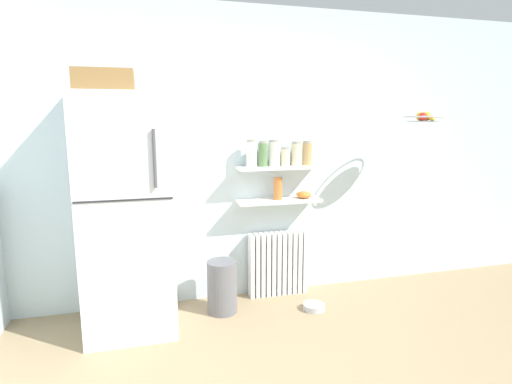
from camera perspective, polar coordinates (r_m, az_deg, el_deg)
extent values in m
cube|color=silver|center=(3.80, 1.25, 5.02)|extent=(7.04, 0.10, 2.60)
cube|color=silver|center=(3.31, -17.39, -2.99)|extent=(0.67, 0.69, 1.83)
cube|color=#262628|center=(2.94, -17.81, -1.10)|extent=(0.65, 0.01, 0.01)
cylinder|color=#4C4C51|center=(2.88, -13.88, 4.51)|extent=(0.02, 0.02, 0.40)
cube|color=olive|center=(3.25, -20.14, 14.15)|extent=(0.40, 0.49, 0.15)
cube|color=white|center=(3.85, -0.66, -10.21)|extent=(0.04, 0.12, 0.60)
cube|color=white|center=(3.87, 0.08, -10.14)|extent=(0.04, 0.12, 0.60)
cube|color=white|center=(3.88, 0.83, -10.07)|extent=(0.04, 0.12, 0.60)
cube|color=white|center=(3.89, 1.57, -10.00)|extent=(0.04, 0.12, 0.60)
cube|color=white|center=(3.91, 2.30, -9.93)|extent=(0.04, 0.12, 0.60)
cube|color=white|center=(3.92, 3.03, -9.85)|extent=(0.04, 0.12, 0.60)
cube|color=white|center=(3.94, 3.75, -9.78)|extent=(0.04, 0.12, 0.60)
cube|color=white|center=(3.95, 4.46, -9.70)|extent=(0.04, 0.12, 0.60)
cube|color=white|center=(3.97, 5.17, -9.63)|extent=(0.04, 0.12, 0.60)
cube|color=white|center=(3.99, 5.87, -9.55)|extent=(0.04, 0.12, 0.60)
cube|color=white|center=(4.00, 6.57, -9.47)|extent=(0.04, 0.12, 0.60)
cube|color=white|center=(3.73, 3.26, -1.22)|extent=(0.77, 0.22, 0.02)
cube|color=white|center=(3.68, 3.30, 3.43)|extent=(0.77, 0.22, 0.02)
cylinder|color=silver|center=(3.60, -0.64, 5.23)|extent=(0.09, 0.09, 0.22)
cylinder|color=gray|center=(3.59, -0.64, 7.13)|extent=(0.08, 0.08, 0.02)
cylinder|color=#5B7F4C|center=(3.62, 0.96, 5.17)|extent=(0.08, 0.08, 0.20)
cylinder|color=gray|center=(3.62, 0.97, 6.94)|extent=(0.07, 0.07, 0.02)
cylinder|color=silver|center=(3.65, 2.54, 5.26)|extent=(0.10, 0.10, 0.21)
cylinder|color=gray|center=(3.65, 2.56, 7.09)|extent=(0.10, 0.10, 0.02)
cylinder|color=beige|center=(3.69, 4.09, 4.79)|extent=(0.08, 0.08, 0.15)
cylinder|color=gray|center=(3.68, 4.11, 6.09)|extent=(0.08, 0.08, 0.02)
cylinder|color=beige|center=(3.72, 5.62, 5.18)|extent=(0.09, 0.09, 0.20)
cylinder|color=gray|center=(3.71, 5.65, 6.83)|extent=(0.08, 0.08, 0.02)
cylinder|color=tan|center=(3.76, 7.11, 5.24)|extent=(0.09, 0.09, 0.20)
cylinder|color=gray|center=(3.75, 7.15, 6.91)|extent=(0.08, 0.08, 0.02)
cylinder|color=#CC7033|center=(3.70, 3.05, 0.48)|extent=(0.08, 0.08, 0.20)
ellipsoid|color=orange|center=(3.80, 6.66, -0.38)|extent=(0.14, 0.14, 0.06)
cylinder|color=slate|center=(3.61, -4.73, -12.94)|extent=(0.25, 0.25, 0.45)
cylinder|color=#B7B7BC|center=(3.75, 8.01, -15.46)|extent=(0.19, 0.19, 0.05)
torus|color=#B2B2B7|center=(3.91, 22.18, 9.63)|extent=(0.34, 0.34, 0.01)
cylinder|color=#A8A8AD|center=(3.91, 22.14, 9.05)|extent=(0.28, 0.28, 0.01)
sphere|color=gold|center=(3.93, 22.52, 9.69)|extent=(0.08, 0.08, 0.08)
sphere|color=gold|center=(3.93, 21.82, 9.71)|extent=(0.08, 0.08, 0.08)
sphere|color=red|center=(3.84, 22.09, 9.65)|extent=(0.07, 0.07, 0.07)
ellipsoid|color=yellow|center=(3.91, 22.95, 9.51)|extent=(0.08, 0.18, 0.08)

